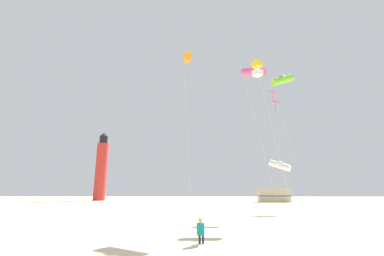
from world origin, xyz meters
name	(u,v)px	position (x,y,z in m)	size (l,w,h in m)	color
kite_flyer_standing	(201,230)	(-0.36, 4.58, 0.61)	(0.36, 0.52, 1.16)	#147F84
kite_tube_lime	(282,80)	(7.89, 16.40, 13.18)	(2.59, 1.90, 13.89)	silver
kite_box_gold	(257,69)	(3.96, 10.12, 11.30)	(2.06, 1.77, 11.90)	silver
kite_tube_rainbow	(253,72)	(4.28, 12.93, 12.44)	(3.38, 3.55, 13.15)	silver
kite_diamond_magenta	(272,98)	(8.06, 21.12, 13.03)	(1.88, 1.88, 13.97)	silver
kite_diamond_scarlet	(276,106)	(8.07, 19.70, 11.50)	(3.45, 3.18, 12.31)	silver
kite_tube_white	(280,165)	(8.60, 21.95, 5.18)	(2.80, 2.66, 5.88)	silver
kite_tube_orange	(187,58)	(-1.49, 13.10, 14.02)	(0.97, 2.56, 14.72)	silver
lighthouse_distant	(101,168)	(-25.34, 55.85, 7.84)	(2.80, 2.80, 16.80)	red
rv_van_tan	(274,195)	(14.90, 48.86, 1.39)	(6.51, 2.53, 2.80)	#C6B28C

